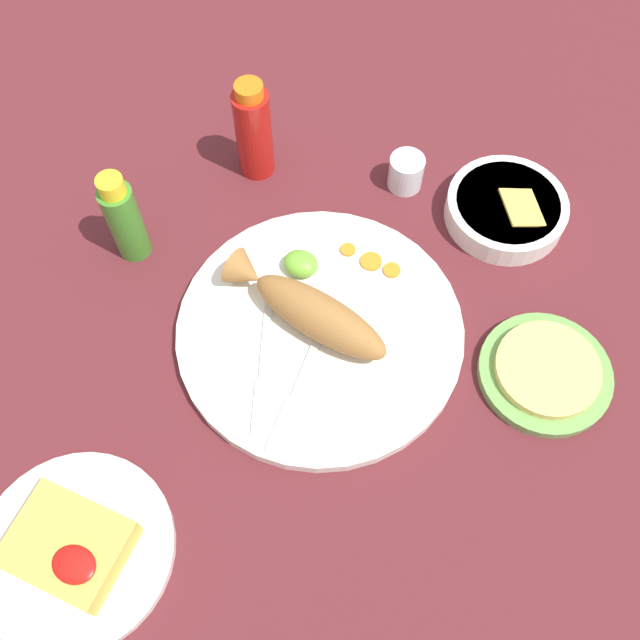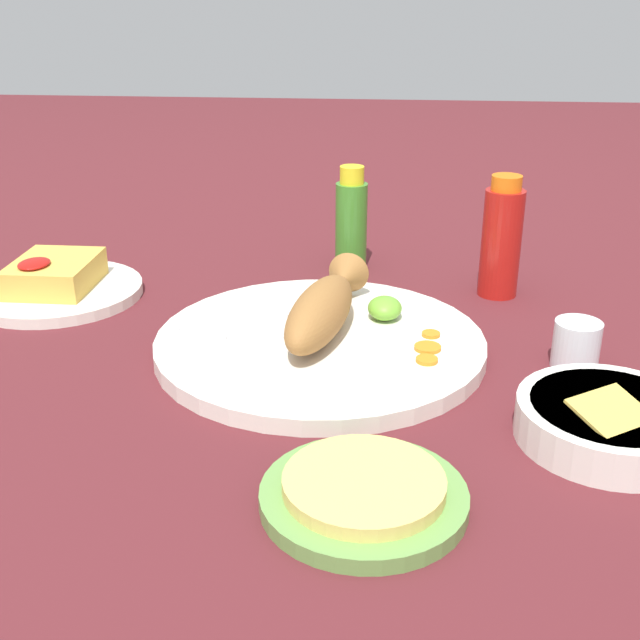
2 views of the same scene
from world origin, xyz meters
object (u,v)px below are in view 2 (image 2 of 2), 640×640
main_plate (320,344)px  fried_fish (324,307)px  hot_sauce_bottle_red (501,239)px  fork_near (235,336)px  guacamole_bowl (610,420)px  tortilla_plate (364,498)px  salt_cup (576,347)px  hot_sauce_bottle_green (351,221)px  side_plate_fries (58,291)px  fork_far (247,319)px

main_plate → fried_fish: size_ratio=1.56×
hot_sauce_bottle_red → fork_near: bearing=-56.3°
guacamole_bowl → tortilla_plate: guacamole_bowl is taller
main_plate → salt_cup: 0.27m
main_plate → hot_sauce_bottle_green: size_ratio=2.50×
hot_sauce_bottle_red → side_plate_fries: bearing=-84.0°
fork_near → guacamole_bowl: guacamole_bowl is taller
fork_near → hot_sauce_bottle_green: 0.32m
main_plate → fork_near: bearing=-84.0°
fork_far → salt_cup: salt_cup is taller
fork_near → side_plate_fries: 0.30m
fried_fish → fork_near: 0.10m
fork_near → hot_sauce_bottle_green: hot_sauce_bottle_green is taller
fried_fish → salt_cup: (0.03, 0.27, -0.02)m
hot_sauce_bottle_green → tortilla_plate: (0.56, 0.04, -0.06)m
fork_near → hot_sauce_bottle_green: size_ratio=1.28×
fried_fish → hot_sauce_bottle_red: bearing=140.4°
hot_sauce_bottle_red → tortilla_plate: 0.50m
guacamole_bowl → tortilla_plate: size_ratio=1.01×
fork_far → salt_cup: 0.36m
main_plate → tortilla_plate: bearing=12.1°
fork_near → hot_sauce_bottle_green: bearing=-114.8°
hot_sauce_bottle_red → tortilla_plate: bearing=-18.2°
fork_far → salt_cup: bearing=150.5°
hot_sauce_bottle_green → guacamole_bowl: 0.51m
fork_near → side_plate_fries: (-0.14, -0.26, -0.01)m
fried_fish → main_plate: bearing=-0.0°
hot_sauce_bottle_green → salt_cup: size_ratio=2.84×
side_plate_fries → fork_near: bearing=61.0°
side_plate_fries → guacamole_bowl: 0.69m
fork_near → hot_sauce_bottle_red: (-0.20, 0.31, 0.06)m
fried_fish → hot_sauce_bottle_green: size_ratio=1.61×
fork_far → hot_sauce_bottle_red: (-0.16, 0.30, 0.06)m
fork_near → tortilla_plate: bearing=115.5°
fork_near → hot_sauce_bottle_red: 0.37m
hot_sauce_bottle_red → fried_fish: bearing=-49.9°
fork_near → salt_cup: size_ratio=3.63×
fried_fish → salt_cup: bearing=94.3°
main_plate → side_plate_fries: main_plate is taller
fried_fish → side_plate_fries: fried_fish is taller
hot_sauce_bottle_red → guacamole_bowl: (0.36, 0.06, -0.05)m
main_plate → hot_sauce_bottle_red: (-0.20, 0.21, 0.07)m
salt_cup → guacamole_bowl: size_ratio=0.31×
salt_cup → side_plate_fries: (-0.15, -0.63, -0.02)m
hot_sauce_bottle_green → tortilla_plate: 0.57m
fork_far → fried_fish: bearing=145.7°
fork_far → guacamole_bowl: 0.41m
salt_cup → fork_near: bearing=-90.3°
hot_sauce_bottle_red → guacamole_bowl: 0.36m
side_plate_fries → main_plate: bearing=69.1°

